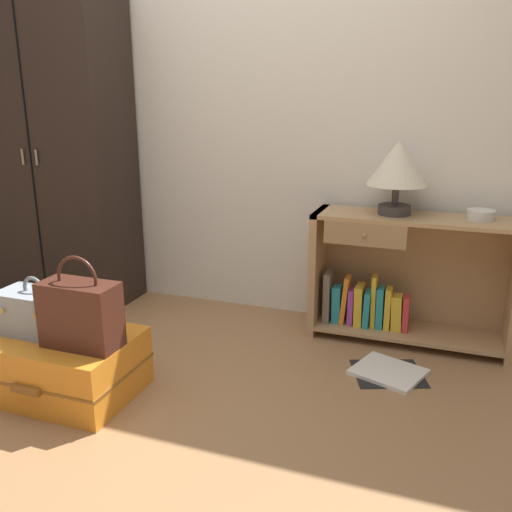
# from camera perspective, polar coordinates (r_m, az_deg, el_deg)

# --- Properties ---
(ground_plane) EXTENTS (9.00, 9.00, 0.00)m
(ground_plane) POSITION_cam_1_polar(r_m,az_deg,el_deg) (2.33, -11.69, -17.76)
(ground_plane) COLOR #9E7047
(back_wall) EXTENTS (6.40, 0.10, 2.60)m
(back_wall) POSITION_cam_1_polar(r_m,az_deg,el_deg) (3.30, 1.07, 16.48)
(back_wall) COLOR silver
(back_wall) RESTS_ON ground_plane
(wardrobe) EXTENTS (0.90, 0.47, 1.90)m
(wardrobe) POSITION_cam_1_polar(r_m,az_deg,el_deg) (3.69, -20.10, 10.05)
(wardrobe) COLOR black
(wardrobe) RESTS_ON ground_plane
(bookshelf) EXTENTS (1.05, 0.34, 0.70)m
(bookshelf) POSITION_cam_1_polar(r_m,az_deg,el_deg) (3.06, 14.95, -2.42)
(bookshelf) COLOR tan
(bookshelf) RESTS_ON ground_plane
(table_lamp) EXTENTS (0.31, 0.31, 0.38)m
(table_lamp) POSITION_cam_1_polar(r_m,az_deg,el_deg) (2.93, 14.55, 9.09)
(table_lamp) COLOR #3D3838
(table_lamp) RESTS_ON bookshelf
(bowl) EXTENTS (0.14, 0.14, 0.05)m
(bowl) POSITION_cam_1_polar(r_m,az_deg,el_deg) (2.97, 22.43, 4.01)
(bowl) COLOR silver
(bowl) RESTS_ON bookshelf
(suitcase_large) EXTENTS (0.65, 0.48, 0.28)m
(suitcase_large) POSITION_cam_1_polar(r_m,az_deg,el_deg) (2.64, -19.39, -10.60)
(suitcase_large) COLOR orange
(suitcase_large) RESTS_ON ground_plane
(train_case) EXTENTS (0.32, 0.20, 0.26)m
(train_case) POSITION_cam_1_polar(r_m,az_deg,el_deg) (2.62, -21.98, -5.43)
(train_case) COLOR #8E99A3
(train_case) RESTS_ON suitcase_large
(handbag) EXTENTS (0.33, 0.16, 0.40)m
(handbag) POSITION_cam_1_polar(r_m,az_deg,el_deg) (2.41, -17.85, -5.74)
(handbag) COLOR #472319
(handbag) RESTS_ON suitcase_large
(open_book_on_floor) EXTENTS (0.41, 0.38, 0.02)m
(open_book_on_floor) POSITION_cam_1_polar(r_m,az_deg,el_deg) (2.78, 13.63, -11.70)
(open_book_on_floor) COLOR white
(open_book_on_floor) RESTS_ON ground_plane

